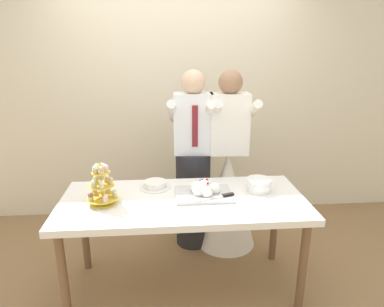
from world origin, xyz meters
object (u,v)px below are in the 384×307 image
at_px(cupcake_stand, 102,187).
at_px(main_cake_tray, 204,191).
at_px(plate_stack, 259,185).
at_px(round_cake, 155,185).
at_px(person_groom, 193,171).
at_px(person_bride, 227,187).
at_px(dessert_table, 183,208).

relative_size(cupcake_stand, main_cake_tray, 0.71).
bearing_deg(main_cake_tray, plate_stack, 7.79).
bearing_deg(plate_stack, round_cake, 171.38).
distance_m(round_cake, person_groom, 0.56).
distance_m(cupcake_stand, person_bride, 1.26).
bearing_deg(cupcake_stand, person_bride, 32.86).
relative_size(plate_stack, person_bride, 0.12).
distance_m(dessert_table, round_cake, 0.32).
xyz_separation_m(cupcake_stand, person_bride, (1.02, 0.66, -0.32)).
relative_size(dessert_table, round_cake, 7.50).
relative_size(round_cake, person_groom, 0.14).
distance_m(cupcake_stand, person_groom, 1.00).
xyz_separation_m(dessert_table, person_bride, (0.45, 0.63, -0.12)).
distance_m(dessert_table, plate_stack, 0.61).
height_order(dessert_table, person_bride, person_bride).
relative_size(plate_stack, round_cake, 0.81).
bearing_deg(person_groom, plate_stack, -50.46).
bearing_deg(person_bride, person_groom, 174.39).
distance_m(main_cake_tray, person_bride, 0.70).
relative_size(round_cake, person_bride, 0.14).
relative_size(dessert_table, main_cake_tray, 4.19).
distance_m(dessert_table, main_cake_tray, 0.20).
distance_m(plate_stack, person_groom, 0.73).
bearing_deg(person_groom, cupcake_stand, -135.53).
bearing_deg(person_bride, plate_stack, -74.69).
bearing_deg(round_cake, person_bride, 31.83).
bearing_deg(person_bride, dessert_table, -125.43).
relative_size(plate_stack, person_groom, 0.12).
relative_size(main_cake_tray, plate_stack, 2.20).
height_order(dessert_table, plate_stack, plate_stack).
xyz_separation_m(dessert_table, cupcake_stand, (-0.57, -0.03, 0.20)).
height_order(round_cake, person_bride, person_bride).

